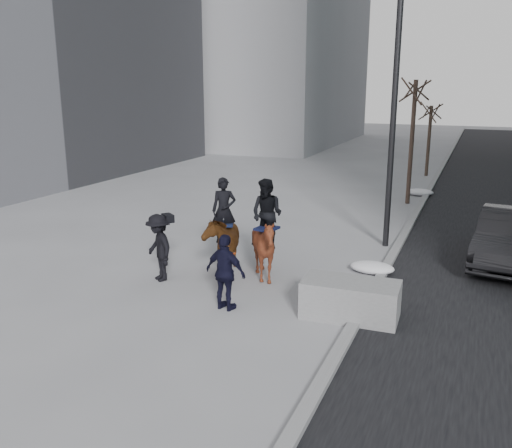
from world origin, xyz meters
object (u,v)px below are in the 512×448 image
at_px(planter, 350,299).
at_px(mounted_left, 222,238).
at_px(car_near, 509,237).
at_px(mounted_right, 265,241).

distance_m(planter, mounted_left, 4.21).
height_order(car_near, mounted_right, mounted_right).
distance_m(car_near, mounted_left, 8.09).
relative_size(mounted_left, mounted_right, 0.97).
bearing_deg(mounted_right, mounted_left, 174.79).
distance_m(planter, car_near, 6.32).
relative_size(planter, mounted_right, 0.78).
bearing_deg(car_near, mounted_left, -145.42).
xyz_separation_m(car_near, mounted_right, (-5.85, -3.94, 0.31)).
height_order(mounted_left, mounted_right, mounted_right).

